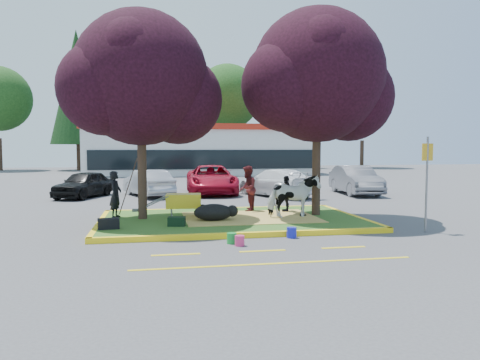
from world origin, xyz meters
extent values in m
plane|color=#424244|center=(0.00, 0.00, 0.00)|extent=(90.00, 90.00, 0.00)
cube|color=#2D571B|center=(0.00, 0.00, 0.07)|extent=(8.00, 5.00, 0.15)
cube|color=yellow|center=(0.00, -2.58, 0.07)|extent=(8.30, 0.16, 0.15)
cube|color=yellow|center=(0.00, 2.58, 0.07)|extent=(8.30, 0.16, 0.15)
cube|color=yellow|center=(-4.08, 0.00, 0.07)|extent=(0.16, 5.30, 0.15)
cube|color=yellow|center=(4.08, 0.00, 0.07)|extent=(0.16, 5.30, 0.15)
cube|color=#C4B250|center=(0.60, 0.00, 0.15)|extent=(4.20, 3.00, 0.01)
cylinder|color=black|center=(-2.80, 0.40, 1.91)|extent=(0.28, 0.28, 3.53)
sphere|color=black|center=(-2.80, 0.40, 4.56)|extent=(4.20, 4.20, 4.20)
sphere|color=black|center=(-1.64, 0.60, 3.93)|extent=(2.86, 2.86, 2.86)
sphere|color=black|center=(-3.85, 0.10, 4.18)|extent=(2.86, 2.86, 2.86)
cylinder|color=black|center=(2.90, 0.20, 2.00)|extent=(0.28, 0.28, 3.70)
sphere|color=black|center=(2.90, 0.20, 4.77)|extent=(4.40, 4.40, 4.40)
sphere|color=black|center=(4.11, 0.40, 4.11)|extent=(2.99, 2.99, 2.99)
sphere|color=black|center=(1.80, -0.10, 4.37)|extent=(2.99, 2.99, 2.99)
cube|color=yellow|center=(-2.00, -4.20, 0.00)|extent=(1.10, 0.12, 0.01)
cube|color=yellow|center=(0.00, -4.20, 0.00)|extent=(1.10, 0.12, 0.01)
cube|color=yellow|center=(2.00, -4.20, 0.00)|extent=(1.10, 0.12, 0.01)
cube|color=yellow|center=(0.00, -5.40, 0.00)|extent=(6.00, 0.10, 0.01)
cube|color=silver|center=(2.00, 28.00, 2.00)|extent=(20.00, 8.00, 4.00)
cube|color=red|center=(2.00, 28.00, 4.15)|extent=(20.40, 8.40, 0.50)
cube|color=black|center=(2.00, 23.95, 1.40)|extent=(19.00, 0.10, 1.60)
cylinder|color=black|center=(-18.00, 38.00, 1.68)|extent=(0.44, 0.44, 3.36)
cylinder|color=black|center=(-10.00, 37.00, 1.96)|extent=(0.44, 0.44, 3.92)
cone|color=black|center=(-10.00, 37.00, 8.68)|extent=(5.60, 5.60, 11.90)
cylinder|color=black|center=(-2.00, 38.50, 1.54)|extent=(0.44, 0.44, 3.08)
sphere|color=#143811|center=(-2.00, 38.50, 6.82)|extent=(6.16, 6.16, 6.16)
cylinder|color=black|center=(6.00, 37.50, 1.82)|extent=(0.44, 0.44, 3.64)
sphere|color=#143811|center=(6.00, 37.50, 8.06)|extent=(7.28, 7.28, 7.28)
cylinder|color=black|center=(14.00, 38.00, 1.75)|extent=(0.44, 0.44, 3.50)
cone|color=black|center=(14.00, 38.00, 7.75)|extent=(5.00, 5.00, 10.62)
cylinder|color=black|center=(22.00, 37.00, 1.61)|extent=(0.44, 0.44, 3.22)
sphere|color=#143811|center=(22.00, 37.00, 7.13)|extent=(6.44, 6.44, 6.44)
imported|color=silver|center=(1.95, -0.34, 0.84)|extent=(1.70, 0.91, 1.38)
ellipsoid|color=black|center=(-0.65, -0.46, 0.41)|extent=(1.21, 0.69, 0.52)
imported|color=black|center=(-3.65, 0.79, 0.90)|extent=(0.48, 0.62, 1.50)
imported|color=#4E161B|center=(0.82, 1.51, 0.95)|extent=(0.83, 0.94, 1.61)
imported|color=black|center=(2.13, 1.07, 0.78)|extent=(0.45, 0.79, 1.27)
cylinder|color=black|center=(-0.89, 0.46, 0.35)|extent=(0.41, 0.11, 0.40)
cylinder|color=slate|center=(-1.89, 0.22, 0.29)|extent=(0.04, 0.04, 0.29)
cylinder|color=slate|center=(-1.89, 0.71, 0.29)|extent=(0.04, 0.04, 0.29)
cube|color=gold|center=(-1.50, 0.46, 0.68)|extent=(1.17, 0.77, 0.44)
cylinder|color=slate|center=(-2.34, 0.22, 0.70)|extent=(0.72, 0.11, 0.36)
cylinder|color=slate|center=(-2.34, 0.71, 0.70)|extent=(0.72, 0.11, 0.36)
cube|color=black|center=(-3.70, -1.36, 0.30)|extent=(0.61, 0.39, 0.29)
cube|color=black|center=(-1.82, -1.21, 0.28)|extent=(0.54, 0.39, 0.26)
cylinder|color=slate|center=(5.12, -2.70, 1.35)|extent=(0.06, 0.06, 2.71)
cube|color=gold|center=(5.12, -2.70, 2.27)|extent=(0.38, 0.10, 0.49)
cylinder|color=#169431|center=(-0.56, -3.22, 0.13)|extent=(0.32, 0.32, 0.27)
cylinder|color=#D52F6A|center=(-0.42, -3.54, 0.13)|extent=(0.31, 0.31, 0.26)
cylinder|color=#161CB5|center=(1.13, -2.80, 0.14)|extent=(0.32, 0.32, 0.28)
imported|color=black|center=(-5.71, 8.75, 0.64)|extent=(2.90, 4.06, 1.28)
imported|color=#AAACB2|center=(-2.67, 8.71, 0.65)|extent=(2.65, 4.20, 1.31)
imported|color=#A70D25|center=(0.55, 9.49, 0.74)|extent=(2.73, 5.44, 1.48)
imported|color=white|center=(3.51, 7.63, 0.67)|extent=(3.50, 5.01, 1.35)
imported|color=slate|center=(7.78, 7.74, 0.73)|extent=(1.94, 4.56, 1.46)
camera|label=1|loc=(-2.52, -14.63, 2.41)|focal=35.00mm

